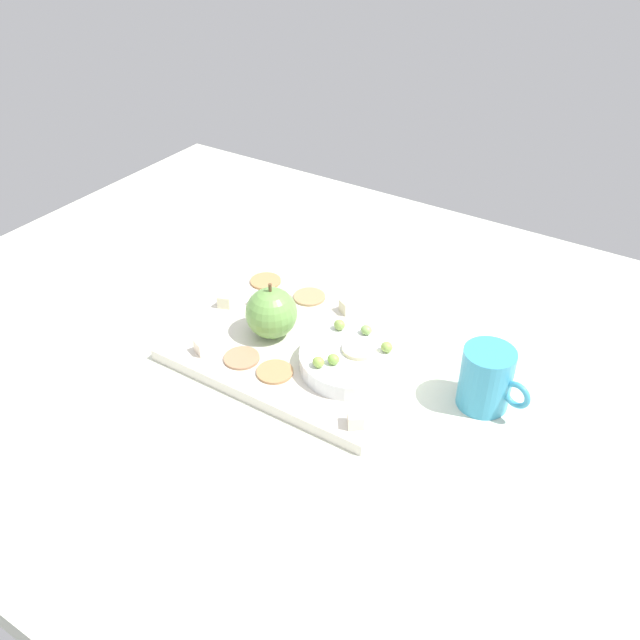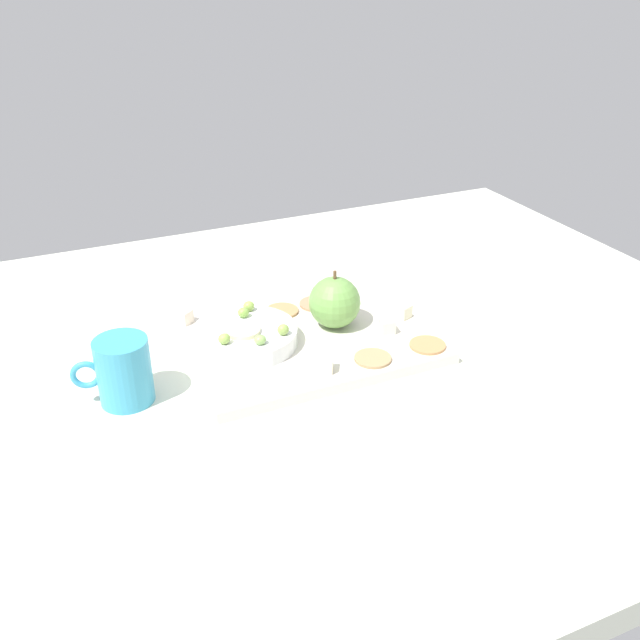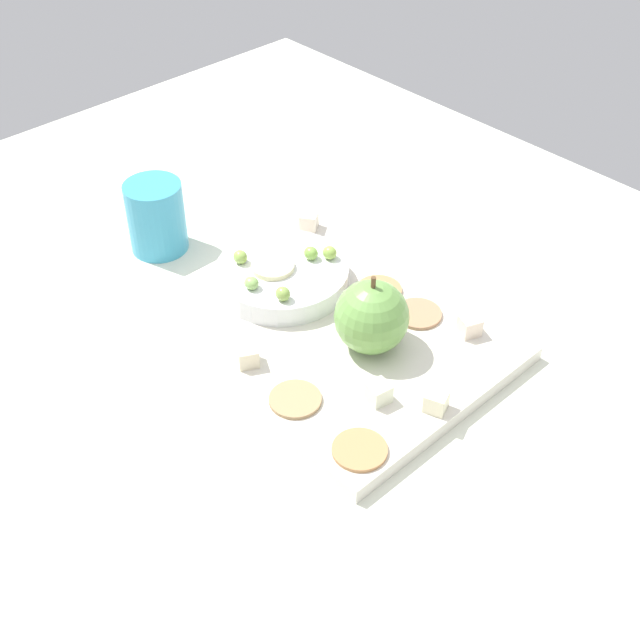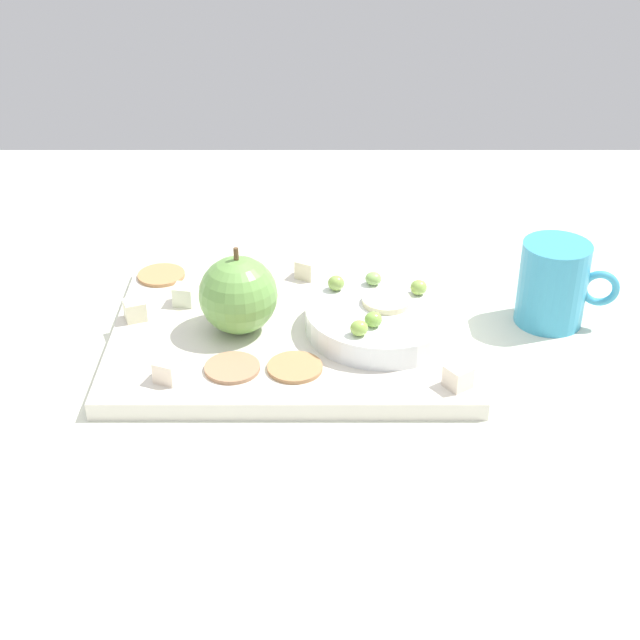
# 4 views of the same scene
# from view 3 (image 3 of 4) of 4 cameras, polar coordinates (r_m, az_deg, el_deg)

# --- Properties ---
(table) EXTENTS (1.36, 1.07, 0.04)m
(table) POSITION_cam_3_polar(r_m,az_deg,el_deg) (0.93, 0.63, -3.13)
(table) COLOR silver
(table) RESTS_ON ground
(platter) EXTENTS (0.36, 0.28, 0.02)m
(platter) POSITION_cam_3_polar(r_m,az_deg,el_deg) (0.93, 0.69, -0.79)
(platter) COLOR silver
(platter) RESTS_ON table
(serving_dish) EXTENTS (0.15, 0.15, 0.02)m
(serving_dish) POSITION_cam_3_polar(r_m,az_deg,el_deg) (0.97, -2.54, 2.98)
(serving_dish) COLOR white
(serving_dish) RESTS_ON platter
(apple_whole) EXTENTS (0.08, 0.08, 0.08)m
(apple_whole) POSITION_cam_3_polar(r_m,az_deg,el_deg) (0.87, 3.48, 0.21)
(apple_whole) COLOR #6DA44C
(apple_whole) RESTS_ON platter
(apple_stem) EXTENTS (0.01, 0.00, 0.01)m
(apple_stem) POSITION_cam_3_polar(r_m,az_deg,el_deg) (0.84, 3.60, 2.55)
(apple_stem) COLOR brown
(apple_stem) RESTS_ON apple_whole
(cheese_cube_0) EXTENTS (0.03, 0.03, 0.02)m
(cheese_cube_0) POSITION_cam_3_polar(r_m,az_deg,el_deg) (1.06, -0.75, 6.64)
(cheese_cube_0) COLOR #F9E8CD
(cheese_cube_0) RESTS_ON platter
(cheese_cube_1) EXTENTS (0.03, 0.03, 0.02)m
(cheese_cube_1) POSITION_cam_3_polar(r_m,az_deg,el_deg) (0.92, 10.01, -0.39)
(cheese_cube_1) COLOR #F9E4C8
(cheese_cube_1) RESTS_ON platter
(cheese_cube_2) EXTENTS (0.03, 0.03, 0.02)m
(cheese_cube_2) POSITION_cam_3_polar(r_m,az_deg,el_deg) (0.87, -4.87, -2.43)
(cheese_cube_2) COLOR #F2E5BF
(cheese_cube_2) RESTS_ON platter
(cheese_cube_3) EXTENTS (0.02, 0.02, 0.02)m
(cheese_cube_3) POSITION_cam_3_polar(r_m,az_deg,el_deg) (0.83, 3.95, -4.89)
(cheese_cube_3) COLOR white
(cheese_cube_3) RESTS_ON platter
(cheese_cube_4) EXTENTS (0.03, 0.03, 0.02)m
(cheese_cube_4) POSITION_cam_3_polar(r_m,az_deg,el_deg) (0.83, 7.81, -5.43)
(cheese_cube_4) COLOR #F4EDC4
(cheese_cube_4) RESTS_ON platter
(cracker_0) EXTENTS (0.05, 0.05, 0.00)m
(cracker_0) POSITION_cam_3_polar(r_m,az_deg,el_deg) (0.97, 3.98, 2.02)
(cracker_0) COLOR tan
(cracker_0) RESTS_ON platter
(cracker_1) EXTENTS (0.05, 0.05, 0.00)m
(cracker_1) POSITION_cam_3_polar(r_m,az_deg,el_deg) (0.84, -1.67, -5.34)
(cracker_1) COLOR tan
(cracker_1) RESTS_ON platter
(cracker_2) EXTENTS (0.05, 0.05, 0.00)m
(cracker_2) POSITION_cam_3_polar(r_m,az_deg,el_deg) (0.79, 2.68, -8.69)
(cracker_2) COLOR tan
(cracker_2) RESTS_ON platter
(cracker_3) EXTENTS (0.05, 0.05, 0.00)m
(cracker_3) POSITION_cam_3_polar(r_m,az_deg,el_deg) (0.94, 6.60, 0.42)
(cracker_3) COLOR tan
(cracker_3) RESTS_ON platter
(grape_0) EXTENTS (0.02, 0.02, 0.02)m
(grape_0) POSITION_cam_3_polar(r_m,az_deg,el_deg) (0.97, -0.61, 4.51)
(grape_0) COLOR #87BB4C
(grape_0) RESTS_ON serving_dish
(grape_1) EXTENTS (0.02, 0.02, 0.02)m
(grape_1) POSITION_cam_3_polar(r_m,az_deg,el_deg) (0.91, -2.50, 1.77)
(grape_1) COLOR #8EB151
(grape_1) RESTS_ON serving_dish
(grape_2) EXTENTS (0.02, 0.02, 0.01)m
(grape_2) POSITION_cam_3_polar(r_m,az_deg,el_deg) (0.93, -4.62, 2.48)
(grape_2) COLOR #8FBE62
(grape_2) RESTS_ON serving_dish
(grape_3) EXTENTS (0.02, 0.02, 0.02)m
(grape_3) POSITION_cam_3_polar(r_m,az_deg,el_deg) (0.97, -5.23, 4.31)
(grape_3) COLOR #93B951
(grape_3) RESTS_ON serving_dish
(grape_4) EXTENTS (0.02, 0.02, 0.02)m
(grape_4) POSITION_cam_3_polar(r_m,az_deg,el_deg) (0.97, 0.66, 4.54)
(grape_4) COLOR #95BC4E
(grape_4) RESTS_ON serving_dish
(apple_slice_0) EXTENTS (0.05, 0.05, 0.01)m
(apple_slice_0) POSITION_cam_3_polar(r_m,az_deg,el_deg) (0.96, -3.19, 3.62)
(apple_slice_0) COLOR beige
(apple_slice_0) RESTS_ON serving_dish
(cup) EXTENTS (0.10, 0.07, 0.09)m
(cup) POSITION_cam_3_polar(r_m,az_deg,el_deg) (1.06, -10.97, 6.84)
(cup) COLOR #3B9BBE
(cup) RESTS_ON table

